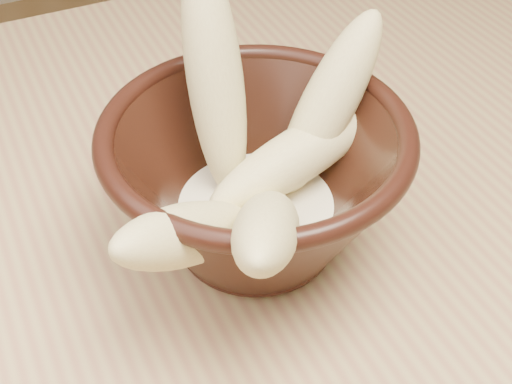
# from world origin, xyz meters

# --- Properties ---
(table) EXTENTS (1.20, 0.80, 0.75)m
(table) POSITION_xyz_m (0.00, 0.00, 0.67)
(table) COLOR tan
(table) RESTS_ON ground
(bowl) EXTENTS (0.21, 0.21, 0.11)m
(bowl) POSITION_xyz_m (-0.03, -0.02, 0.81)
(bowl) COLOR black
(bowl) RESTS_ON table
(milk_puddle) EXTENTS (0.12, 0.12, 0.02)m
(milk_puddle) POSITION_xyz_m (-0.03, -0.02, 0.79)
(milk_puddle) COLOR beige
(milk_puddle) RESTS_ON bowl
(banana_upright) EXTENTS (0.05, 0.10, 0.17)m
(banana_upright) POSITION_xyz_m (-0.03, 0.03, 0.87)
(banana_upright) COLOR tan
(banana_upright) RESTS_ON bowl
(banana_left) EXTENTS (0.14, 0.11, 0.11)m
(banana_left) POSITION_xyz_m (-0.09, -0.06, 0.83)
(banana_left) COLOR tan
(banana_left) RESTS_ON bowl
(banana_right) EXTENTS (0.12, 0.07, 0.13)m
(banana_right) POSITION_xyz_m (0.04, -0.00, 0.85)
(banana_right) COLOR tan
(banana_right) RESTS_ON bowl
(banana_across) EXTENTS (0.16, 0.07, 0.06)m
(banana_across) POSITION_xyz_m (0.01, -0.01, 0.82)
(banana_across) COLOR tan
(banana_across) RESTS_ON bowl
(banana_front) EXTENTS (0.12, 0.16, 0.13)m
(banana_front) POSITION_xyz_m (-0.05, -0.09, 0.84)
(banana_front) COLOR tan
(banana_front) RESTS_ON bowl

